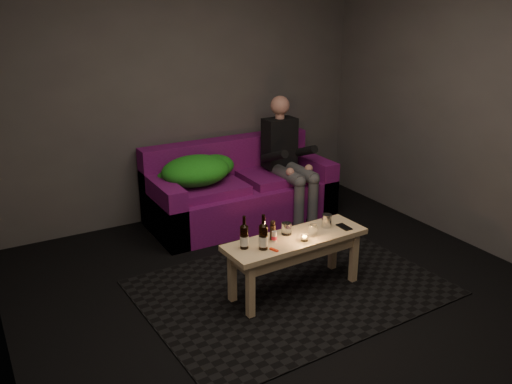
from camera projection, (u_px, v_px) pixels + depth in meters
floor at (307, 310)px, 4.05m from camera, size 4.50×4.50×0.00m
room at (277, 80)px, 3.87m from camera, size 4.50×4.50×4.50m
rug at (291, 287)px, 4.35m from camera, size 2.38×1.78×0.01m
sofa at (239, 192)px, 5.61m from camera, size 1.88×0.84×0.81m
green_blanket at (198, 170)px, 5.29m from camera, size 0.83×0.56×0.28m
person at (287, 156)px, 5.60m from camera, size 0.34×0.78×1.25m
coffee_table at (296, 247)px, 4.18m from camera, size 1.17×0.42×0.47m
beer_bottle_a at (244, 236)px, 3.94m from camera, size 0.06×0.06×0.25m
beer_bottle_b at (263, 237)px, 3.92m from camera, size 0.07×0.07×0.27m
salt_shaker at (274, 236)px, 4.06m from camera, size 0.05×0.05×0.08m
pepper_mill at (273, 232)px, 4.09m from camera, size 0.05×0.05×0.12m
tumbler_back at (287, 229)px, 4.18m from camera, size 0.09×0.09×0.09m
tealight at (304, 238)px, 4.08m from camera, size 0.06×0.06×0.04m
tumbler_front at (313, 230)px, 4.16m from camera, size 0.08×0.08×0.09m
steel_cup at (327, 221)px, 4.31m from camera, size 0.10×0.10×0.11m
smartphone at (344, 227)px, 4.32m from camera, size 0.07×0.14×0.01m
red_lighter at (274, 250)px, 3.93m from camera, size 0.04×0.08×0.01m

